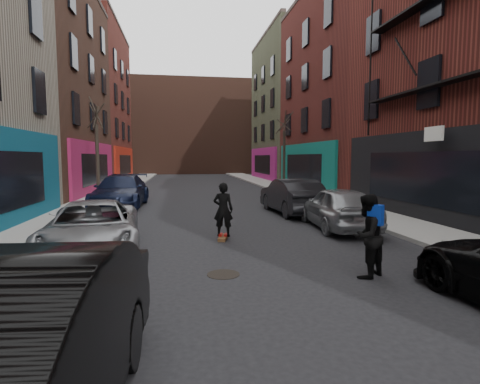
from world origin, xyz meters
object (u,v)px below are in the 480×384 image
object	(u,v)px
tree_right_far	(284,143)
pedestrian	(367,236)
parked_left_far	(92,228)
parked_right_end	(292,196)
parked_left_end	(121,191)
manhole	(223,274)
skateboarder	(223,209)
skateboard	(223,238)
tree_left_far	(97,141)
parked_right_far	(338,207)

from	to	relation	value
tree_right_far	pedestrian	xyz separation A→B (m)	(-4.08, -20.70, -2.65)
tree_right_far	parked_left_far	distance (m)	20.76
parked_right_end	parked_left_end	bearing A→B (deg)	-25.77
parked_left_far	parked_left_end	bearing A→B (deg)	87.18
parked_left_far	manhole	distance (m)	3.86
manhole	skateboarder	bearing A→B (deg)	83.43
skateboard	manhole	distance (m)	3.44
tree_right_far	parked_left_end	size ratio (longest dim) A/B	1.22
parked_left_end	skateboard	distance (m)	9.03
parked_right_end	skateboard	world-z (taller)	parked_right_end
tree_left_far	skateboard	size ratio (longest dim) A/B	8.12
pedestrian	parked_right_end	bearing A→B (deg)	-130.55
skateboard	manhole	size ratio (longest dim) A/B	1.14
parked_left_end	skateboard	bearing A→B (deg)	-59.95
parked_right_end	manhole	size ratio (longest dim) A/B	6.72
parked_right_end	pedestrian	size ratio (longest dim) A/B	2.70
skateboard	pedestrian	bearing A→B (deg)	-42.67
parked_left_far	parked_right_end	world-z (taller)	parked_right_end
parked_right_end	tree_left_far	bearing A→B (deg)	-35.52
parked_right_far	skateboarder	world-z (taller)	skateboarder
skateboard	parked_right_end	bearing A→B (deg)	68.07
parked_left_end	skateboarder	xyz separation A→B (m)	(4.19, -7.96, 0.11)
tree_left_far	skateboard	xyz separation A→B (m)	(5.79, -10.65, -3.33)
tree_left_far	parked_left_end	xyz separation A→B (m)	(1.60, -2.69, -2.57)
tree_right_far	parked_right_far	distance (m)	16.00
parked_left_far	parked_left_end	size ratio (longest dim) A/B	0.89
tree_right_far	parked_left_end	distance (m)	14.13
tree_left_far	parked_left_end	size ratio (longest dim) A/B	1.17
tree_right_far	parked_left_far	bearing A→B (deg)	-119.47
tree_left_far	parked_right_far	xyz separation A→B (m)	(9.94, -9.56, -2.63)
parked_right_far	manhole	size ratio (longest dim) A/B	6.29
tree_right_far	pedestrian	distance (m)	21.26
parked_right_end	skateboard	size ratio (longest dim) A/B	5.88
manhole	tree_right_far	bearing A→B (deg)	70.77
tree_left_far	pedestrian	distance (m)	17.07
tree_right_far	manhole	distance (m)	21.55
manhole	parked_left_end	bearing A→B (deg)	108.45
manhole	parked_right_end	bearing A→B (deg)	63.90
parked_right_far	skateboarder	bearing A→B (deg)	18.21
tree_right_far	parked_left_far	size ratio (longest dim) A/B	1.38
parked_left_far	tree_right_far	bearing A→B (deg)	53.49
parked_right_far	skateboard	distance (m)	4.35
tree_right_far	parked_right_end	distance (m)	12.58
parked_right_far	manhole	distance (m)	6.45
parked_right_end	skateboard	xyz separation A→B (m)	(-3.61, -4.75, -0.72)
parked_right_far	parked_right_end	world-z (taller)	parked_right_end
parked_left_end	pedestrian	world-z (taller)	pedestrian
parked_left_far	pedestrian	bearing A→B (deg)	-31.83
manhole	skateboard	bearing A→B (deg)	83.43
parked_left_far	tree_left_far	bearing A→B (deg)	93.80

